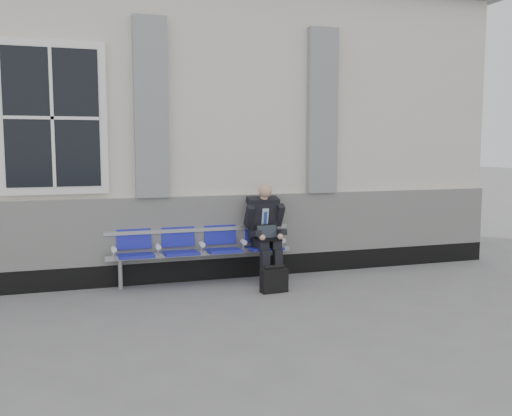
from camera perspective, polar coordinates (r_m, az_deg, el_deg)
name	(u,v)px	position (r m, az deg, el deg)	size (l,w,h in m)	color
ground	(22,327)	(6.63, -22.38, -10.91)	(70.00, 70.00, 0.00)	slate
station_building	(31,125)	(9.82, -21.55, 7.72)	(14.40, 4.40, 4.49)	beige
bench	(201,243)	(7.95, -5.54, -3.54)	(2.60, 0.47, 0.91)	#9EA0A3
businessman	(265,228)	(8.03, 0.92, -1.99)	(0.54, 0.72, 1.37)	black
briefcase	(274,280)	(7.47, 1.81, -7.19)	(0.36, 0.17, 0.36)	black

